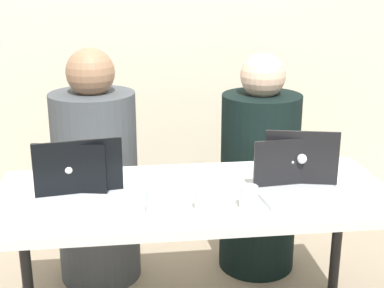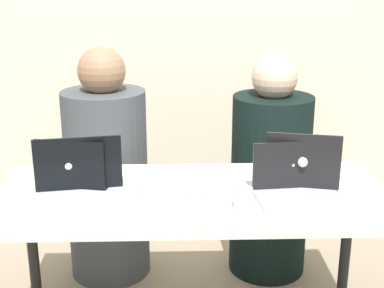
{
  "view_description": "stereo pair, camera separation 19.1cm",
  "coord_description": "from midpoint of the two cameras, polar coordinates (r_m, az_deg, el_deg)",
  "views": [
    {
      "loc": [
        -0.25,
        -1.97,
        1.53
      ],
      "look_at": [
        0.0,
        0.07,
        0.88
      ],
      "focal_mm": 50.0,
      "sensor_mm": 36.0,
      "label": 1
    },
    {
      "loc": [
        -0.06,
        -1.98,
        1.53
      ],
      "look_at": [
        0.0,
        0.07,
        0.88
      ],
      "focal_mm": 50.0,
      "sensor_mm": 36.0,
      "label": 2
    }
  ],
  "objects": [
    {
      "name": "person_on_left",
      "position": [
        2.78,
        -7.12,
        -3.58
      ],
      "size": [
        0.48,
        0.48,
        1.21
      ],
      "rotation": [
        0.0,
        0.0,
        3.29
      ],
      "color": "#43474C",
      "rests_on": "ground"
    },
    {
      "name": "laptop_front_right",
      "position": [
        2.12,
        13.75,
        -4.59
      ],
      "size": [
        0.34,
        0.26,
        0.21
      ],
      "rotation": [
        0.0,
        0.0,
        0.1
      ],
      "color": "#B6B9BA",
      "rests_on": "desk"
    },
    {
      "name": "person_on_right",
      "position": [
        2.83,
        10.23,
        -3.69
      ],
      "size": [
        0.46,
        0.46,
        1.17
      ],
      "rotation": [
        0.0,
        0.0,
        3.01
      ],
      "color": "black",
      "rests_on": "ground"
    },
    {
      "name": "water_glass_left",
      "position": [
        1.94,
        -1.74,
        -6.3
      ],
      "size": [
        0.08,
        0.08,
        0.1
      ],
      "color": "silver",
      "rests_on": "desk"
    },
    {
      "name": "laptop_back_right",
      "position": [
        2.27,
        13.99,
        -2.98
      ],
      "size": [
        0.34,
        0.31,
        0.24
      ],
      "rotation": [
        0.0,
        0.0,
        2.91
      ],
      "color": "silver",
      "rests_on": "desk"
    },
    {
      "name": "water_glass_right",
      "position": [
        1.99,
        8.24,
        -6.07
      ],
      "size": [
        0.07,
        0.07,
        0.09
      ],
      "color": "silver",
      "rests_on": "desk"
    },
    {
      "name": "water_glass_center",
      "position": [
        1.96,
        3.44,
        -6.22
      ],
      "size": [
        0.07,
        0.07,
        0.09
      ],
      "color": "silver",
      "rests_on": "desk"
    },
    {
      "name": "desk",
      "position": [
        2.17,
        2.58,
        -6.8
      ],
      "size": [
        1.59,
        0.67,
        0.7
      ],
      "color": "silver",
      "rests_on": "ground"
    },
    {
      "name": "laptop_back_left",
      "position": [
        2.22,
        -9.72,
        -3.31
      ],
      "size": [
        0.33,
        0.28,
        0.22
      ],
      "rotation": [
        0.0,
        0.0,
        2.94
      ],
      "color": "silver",
      "rests_on": "desk"
    },
    {
      "name": "back_wall",
      "position": [
        3.35,
        0.99,
        13.1
      ],
      "size": [
        4.5,
        0.1,
        2.54
      ],
      "primitive_type": "cube",
      "color": "beige",
      "rests_on": "ground"
    },
    {
      "name": "laptop_front_left",
      "position": [
        2.07,
        -9.37,
        -4.74
      ],
      "size": [
        0.37,
        0.29,
        0.23
      ],
      "rotation": [
        0.0,
        0.0,
        0.16
      ],
      "color": "silver",
      "rests_on": "desk"
    }
  ]
}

